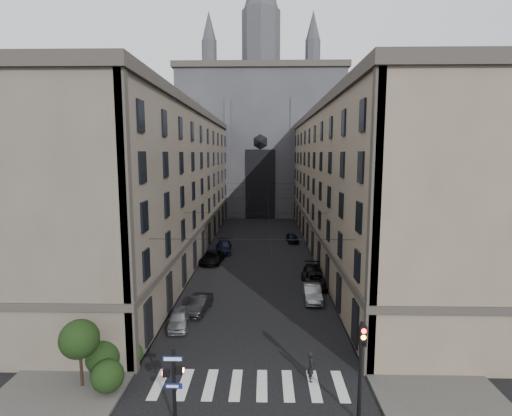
# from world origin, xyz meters

# --- Properties ---
(sidewalk_left) EXTENTS (7.00, 80.00, 0.15)m
(sidewalk_left) POSITION_xyz_m (-10.50, 36.00, 0.07)
(sidewalk_left) COLOR #383533
(sidewalk_left) RESTS_ON ground
(sidewalk_right) EXTENTS (7.00, 80.00, 0.15)m
(sidewalk_right) POSITION_xyz_m (10.50, 36.00, 0.07)
(sidewalk_right) COLOR #383533
(sidewalk_right) RESTS_ON ground
(zebra_crossing) EXTENTS (11.00, 3.20, 0.01)m
(zebra_crossing) POSITION_xyz_m (0.00, 5.00, 0.01)
(zebra_crossing) COLOR beige
(zebra_crossing) RESTS_ON ground
(building_left) EXTENTS (13.60, 60.60, 18.85)m
(building_left) POSITION_xyz_m (-13.44, 36.00, 9.34)
(building_left) COLOR #51493E
(building_left) RESTS_ON ground
(building_right) EXTENTS (13.60, 60.60, 18.85)m
(building_right) POSITION_xyz_m (13.44, 36.00, 9.34)
(building_right) COLOR brown
(building_right) RESTS_ON ground
(gothic_tower) EXTENTS (35.00, 23.00, 58.00)m
(gothic_tower) POSITION_xyz_m (0.00, 74.96, 17.80)
(gothic_tower) COLOR #2D2D33
(gothic_tower) RESTS_ON ground
(pedestrian_signal_left) EXTENTS (1.02, 0.38, 4.00)m
(pedestrian_signal_left) POSITION_xyz_m (-3.51, 1.50, 2.32)
(pedestrian_signal_left) COLOR black
(pedestrian_signal_left) RESTS_ON ground
(traffic_light_right) EXTENTS (0.34, 0.50, 5.20)m
(traffic_light_right) POSITION_xyz_m (5.60, 1.92, 3.29)
(traffic_light_right) COLOR black
(traffic_light_right) RESTS_ON ground
(shrub_cluster) EXTENTS (3.90, 4.40, 3.90)m
(shrub_cluster) POSITION_xyz_m (-8.72, 5.01, 1.80)
(shrub_cluster) COLOR black
(shrub_cluster) RESTS_ON sidewalk_left
(tram_wires) EXTENTS (14.00, 60.00, 0.43)m
(tram_wires) POSITION_xyz_m (0.00, 35.63, 7.25)
(tram_wires) COLOR black
(tram_wires) RESTS_ON ground
(car_left_near) EXTENTS (1.95, 3.93, 1.29)m
(car_left_near) POSITION_xyz_m (-5.70, 12.65, 0.64)
(car_left_near) COLOR gray
(car_left_near) RESTS_ON ground
(car_left_midnear) EXTENTS (1.99, 4.28, 1.36)m
(car_left_midnear) POSITION_xyz_m (-4.64, 15.63, 0.68)
(car_left_midnear) COLOR black
(car_left_midnear) RESTS_ON ground
(car_left_midfar) EXTENTS (2.68, 5.25, 1.42)m
(car_left_midfar) POSITION_xyz_m (-5.50, 30.67, 0.71)
(car_left_midfar) COLOR black
(car_left_midfar) RESTS_ON ground
(car_left_far) EXTENTS (2.41, 5.36, 1.52)m
(car_left_far) POSITION_xyz_m (-4.62, 35.82, 0.76)
(car_left_far) COLOR black
(car_left_far) RESTS_ON ground
(car_right_near) EXTENTS (1.55, 4.33, 1.42)m
(car_right_near) POSITION_xyz_m (5.22, 18.50, 0.71)
(car_right_near) COLOR gray
(car_right_near) RESTS_ON ground
(car_right_midnear) EXTENTS (2.46, 4.87, 1.32)m
(car_right_midnear) POSITION_xyz_m (5.94, 22.36, 0.66)
(car_right_midnear) COLOR black
(car_right_midnear) RESTS_ON ground
(car_right_midfar) EXTENTS (2.48, 5.23, 1.47)m
(car_right_midfar) POSITION_xyz_m (5.99, 24.33, 0.74)
(car_right_midfar) COLOR black
(car_right_midfar) RESTS_ON ground
(car_right_far) EXTENTS (1.89, 3.97, 1.31)m
(car_right_far) POSITION_xyz_m (5.05, 42.29, 0.66)
(car_right_far) COLOR black
(car_right_far) RESTS_ON ground
(pedestrian) EXTENTS (0.44, 0.66, 1.81)m
(pedestrian) POSITION_xyz_m (3.62, 5.51, 0.90)
(pedestrian) COLOR black
(pedestrian) RESTS_ON ground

